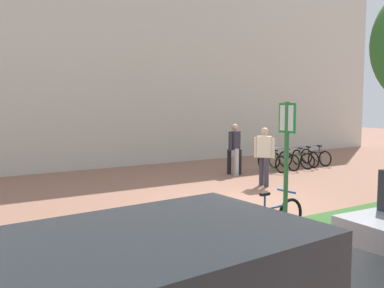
{
  "coord_description": "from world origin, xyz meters",
  "views": [
    {
      "loc": [
        -6.6,
        -7.83,
        2.44
      ],
      "look_at": [
        -0.47,
        1.95,
        1.32
      ],
      "focal_mm": 40.01,
      "sensor_mm": 36.0,
      "label": 1
    }
  ],
  "objects_px": {
    "bike_at_sign": "(272,219)",
    "person_casual_tan": "(264,153)",
    "person_suited_dark": "(235,146)",
    "parking_sign_post": "(286,151)",
    "bollard_steel": "(236,162)",
    "bike_rack_cluster": "(295,159)"
  },
  "relations": [
    {
      "from": "bike_rack_cluster",
      "to": "bollard_steel",
      "type": "distance_m",
      "value": 2.9
    },
    {
      "from": "bollard_steel",
      "to": "person_casual_tan",
      "type": "xyz_separation_m",
      "value": [
        -0.43,
        -1.85,
        0.53
      ]
    },
    {
      "from": "bike_at_sign",
      "to": "bike_rack_cluster",
      "type": "xyz_separation_m",
      "value": [
        6.45,
        5.75,
        -0.0
      ]
    },
    {
      "from": "person_suited_dark",
      "to": "bollard_steel",
      "type": "bearing_deg",
      "value": -112.57
    },
    {
      "from": "parking_sign_post",
      "to": "person_casual_tan",
      "type": "height_order",
      "value": "parking_sign_post"
    },
    {
      "from": "bike_at_sign",
      "to": "person_suited_dark",
      "type": "bearing_deg",
      "value": 57.86
    },
    {
      "from": "bike_at_sign",
      "to": "bollard_steel",
      "type": "distance_m",
      "value": 6.62
    },
    {
      "from": "bollard_steel",
      "to": "person_suited_dark",
      "type": "distance_m",
      "value": 0.6
    },
    {
      "from": "bike_rack_cluster",
      "to": "person_suited_dark",
      "type": "height_order",
      "value": "person_suited_dark"
    },
    {
      "from": "person_casual_tan",
      "to": "parking_sign_post",
      "type": "bearing_deg",
      "value": -127.38
    },
    {
      "from": "person_suited_dark",
      "to": "parking_sign_post",
      "type": "bearing_deg",
      "value": -120.44
    },
    {
      "from": "bike_at_sign",
      "to": "person_casual_tan",
      "type": "xyz_separation_m",
      "value": [
        3.13,
        3.73,
        0.63
      ]
    },
    {
      "from": "parking_sign_post",
      "to": "bike_rack_cluster",
      "type": "xyz_separation_m",
      "value": [
        6.36,
        5.99,
        -1.26
      ]
    },
    {
      "from": "bike_at_sign",
      "to": "bollard_steel",
      "type": "xyz_separation_m",
      "value": [
        3.56,
        5.58,
        0.1
      ]
    },
    {
      "from": "person_casual_tan",
      "to": "person_suited_dark",
      "type": "relative_size",
      "value": 1.0
    },
    {
      "from": "bike_at_sign",
      "to": "bollard_steel",
      "type": "bearing_deg",
      "value": 57.47
    },
    {
      "from": "bike_at_sign",
      "to": "person_casual_tan",
      "type": "bearing_deg",
      "value": 50.0
    },
    {
      "from": "parking_sign_post",
      "to": "bollard_steel",
      "type": "xyz_separation_m",
      "value": [
        3.46,
        5.82,
        -1.15
      ]
    },
    {
      "from": "parking_sign_post",
      "to": "person_casual_tan",
      "type": "distance_m",
      "value": 5.04
    },
    {
      "from": "parking_sign_post",
      "to": "bike_rack_cluster",
      "type": "relative_size",
      "value": 0.77
    },
    {
      "from": "parking_sign_post",
      "to": "person_suited_dark",
      "type": "relative_size",
      "value": 1.43
    },
    {
      "from": "bollard_steel",
      "to": "person_casual_tan",
      "type": "relative_size",
      "value": 0.52
    }
  ]
}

